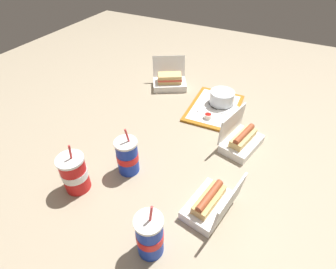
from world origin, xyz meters
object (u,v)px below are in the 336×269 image
(cake_container, at_px, (222,98))
(clamshell_hotdog_back, at_px, (211,203))
(clamshell_sandwich_right, at_px, (170,81))
(plastic_fork, at_px, (205,108))
(clamshell_hotdog_corner, at_px, (241,140))
(soda_cup_back, at_px, (150,236))
(food_tray, at_px, (214,108))
(soda_cup_center, at_px, (74,173))
(soda_cup_corner, at_px, (127,156))
(ketchup_cup, at_px, (208,116))

(cake_container, distance_m, clamshell_hotdog_back, 0.70)
(clamshell_hotdog_back, bearing_deg, clamshell_sandwich_right, 36.37)
(plastic_fork, height_order, clamshell_sandwich_right, clamshell_sandwich_right)
(clamshell_hotdog_corner, bearing_deg, soda_cup_back, 168.83)
(food_tray, relative_size, soda_cup_center, 1.74)
(clamshell_hotdog_corner, bearing_deg, soda_cup_corner, 133.65)
(plastic_fork, height_order, soda_cup_center, soda_cup_center)
(ketchup_cup, relative_size, soda_cup_back, 0.17)
(clamshell_hotdog_back, bearing_deg, soda_cup_center, 105.32)
(cake_container, relative_size, clamshell_hotdog_corner, 0.60)
(ketchup_cup, distance_m, clamshell_hotdog_corner, 0.24)
(cake_container, relative_size, soda_cup_center, 0.62)
(soda_cup_center, bearing_deg, cake_container, -21.44)
(food_tray, height_order, soda_cup_back, soda_cup_back)
(clamshell_hotdog_back, bearing_deg, cake_container, 15.22)
(soda_cup_back, bearing_deg, cake_container, 4.10)
(food_tray, relative_size, ketchup_cup, 9.59)
(ketchup_cup, bearing_deg, soda_cup_center, 155.19)
(clamshell_sandwich_right, bearing_deg, ketchup_cup, -122.77)
(food_tray, xyz_separation_m, clamshell_sandwich_right, (0.10, 0.33, 0.04))
(ketchup_cup, height_order, soda_cup_back, soda_cup_back)
(clamshell_hotdog_corner, distance_m, soda_cup_back, 0.63)
(ketchup_cup, distance_m, clamshell_hotdog_back, 0.55)
(food_tray, bearing_deg, soda_cup_corner, 164.20)
(ketchup_cup, bearing_deg, clamshell_hotdog_back, -158.53)
(ketchup_cup, bearing_deg, clamshell_sandwich_right, 57.23)
(food_tray, distance_m, clamshell_hotdog_corner, 0.32)
(plastic_fork, distance_m, soda_cup_back, 0.83)
(ketchup_cup, height_order, clamshell_hotdog_corner, clamshell_hotdog_corner)
(food_tray, xyz_separation_m, clamshell_hotdog_corner, (-0.24, -0.21, 0.03))
(clamshell_hotdog_corner, bearing_deg, cake_container, 33.28)
(food_tray, xyz_separation_m, soda_cup_corner, (-0.59, 0.17, 0.07))
(food_tray, distance_m, clamshell_sandwich_right, 0.35)
(cake_container, height_order, clamshell_hotdog_corner, clamshell_hotdog_corner)
(food_tray, bearing_deg, clamshell_hotdog_corner, -138.55)
(food_tray, height_order, soda_cup_center, soda_cup_center)
(plastic_fork, bearing_deg, soda_cup_corner, -161.92)
(food_tray, height_order, cake_container, cake_container)
(plastic_fork, xyz_separation_m, soda_cup_center, (-0.73, 0.26, 0.07))
(soda_cup_center, bearing_deg, clamshell_sandwich_right, 2.25)
(food_tray, distance_m, soda_cup_back, 0.86)
(cake_container, distance_m, plastic_fork, 0.11)
(soda_cup_back, bearing_deg, soda_cup_center, 76.99)
(clamshell_hotdog_corner, xyz_separation_m, soda_cup_back, (-0.62, 0.12, 0.04))
(plastic_fork, bearing_deg, clamshell_hotdog_corner, -97.91)
(ketchup_cup, height_order, plastic_fork, ketchup_cup)
(cake_container, bearing_deg, soda_cup_center, 158.56)
(clamshell_hotdog_back, height_order, soda_cup_corner, soda_cup_corner)
(ketchup_cup, relative_size, soda_cup_corner, 0.18)
(clamshell_sandwich_right, xyz_separation_m, clamshell_hotdog_corner, (-0.34, -0.54, -0.00))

